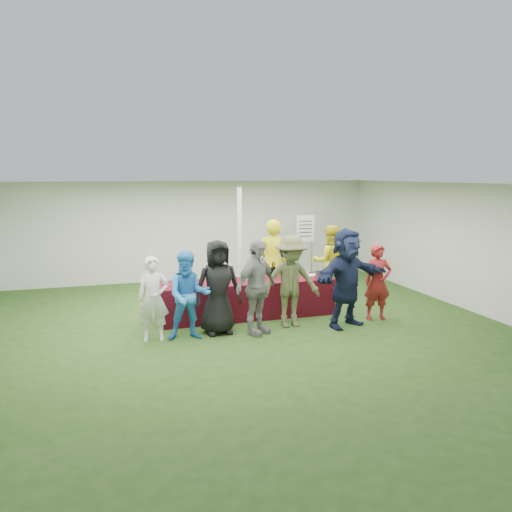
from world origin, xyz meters
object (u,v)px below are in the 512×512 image
object	(u,v)px
customer_0	(153,299)
customer_3	(256,287)
staff_back	(330,262)
staff_pourer	(272,263)
customer_1	(189,296)
customer_6	(378,282)
dump_bucket	(321,274)
wine_list_sign	(305,234)
customer_4	(291,281)
customer_2	(218,287)
serving_table	(247,299)
customer_5	(347,278)

from	to	relation	value
customer_0	customer_3	size ratio (longest dim) A/B	0.86
staff_back	staff_pourer	bearing A→B (deg)	21.35
customer_1	customer_6	distance (m)	3.79
customer_1	staff_pourer	bearing A→B (deg)	45.58
dump_bucket	wine_list_sign	world-z (taller)	wine_list_sign
customer_0	customer_4	xyz separation A→B (m)	(2.57, 0.04, 0.14)
customer_2	customer_4	distance (m)	1.41
dump_bucket	customer_4	size ratio (longest dim) A/B	0.14
serving_table	dump_bucket	bearing A→B (deg)	-8.12
staff_pourer	customer_6	distance (m)	2.37
serving_table	customer_0	size ratio (longest dim) A/B	2.42
customer_2	staff_pourer	bearing A→B (deg)	42.09
staff_back	customer_2	size ratio (longest dim) A/B	0.99
staff_pourer	customer_1	world-z (taller)	staff_pourer
serving_table	staff_back	distance (m)	2.57
serving_table	customer_1	size ratio (longest dim) A/B	2.29
dump_bucket	customer_1	xyz separation A→B (m)	(-2.89, -0.81, -0.05)
customer_2	customer_3	xyz separation A→B (m)	(0.65, -0.25, 0.01)
dump_bucket	wine_list_sign	xyz separation A→B (m)	(0.88, 2.96, 0.48)
staff_back	dump_bucket	bearing A→B (deg)	69.55
customer_3	serving_table	bearing A→B (deg)	49.87
customer_4	customer_6	distance (m)	1.83
serving_table	customer_3	distance (m)	1.22
staff_back	customer_5	size ratio (longest dim) A/B	0.90
staff_pourer	customer_2	world-z (taller)	staff_pourer
dump_bucket	customer_0	world-z (taller)	customer_0
customer_1	customer_2	world-z (taller)	customer_2
wine_list_sign	customer_5	xyz separation A→B (m)	(-0.79, -3.91, -0.37)
serving_table	customer_5	size ratio (longest dim) A/B	1.90
customer_1	customer_3	xyz separation A→B (m)	(1.22, -0.07, 0.08)
customer_4	customer_6	world-z (taller)	customer_4
wine_list_sign	customer_0	distance (m)	5.73
customer_0	customer_5	bearing A→B (deg)	2.60
staff_pourer	dump_bucket	bearing A→B (deg)	132.67
staff_pourer	serving_table	bearing A→B (deg)	48.43
wine_list_sign	customer_2	world-z (taller)	wine_list_sign
wine_list_sign	customer_4	distance (m)	4.06
customer_2	dump_bucket	bearing A→B (deg)	11.97
customer_2	customer_6	size ratio (longest dim) A/B	1.13
wine_list_sign	dump_bucket	bearing A→B (deg)	-106.56
customer_4	customer_0	bearing A→B (deg)	-176.54
customer_1	customer_3	distance (m)	1.22
serving_table	customer_2	distance (m)	1.26
dump_bucket	customer_5	size ratio (longest dim) A/B	0.13
customer_0	customer_5	world-z (taller)	customer_5
staff_back	customer_5	bearing A→B (deg)	84.54
dump_bucket	customer_3	distance (m)	1.90
serving_table	customer_2	bearing A→B (deg)	-132.49
serving_table	customer_5	world-z (taller)	customer_5
dump_bucket	staff_back	xyz separation A→B (m)	(0.78, 1.22, 0.02)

